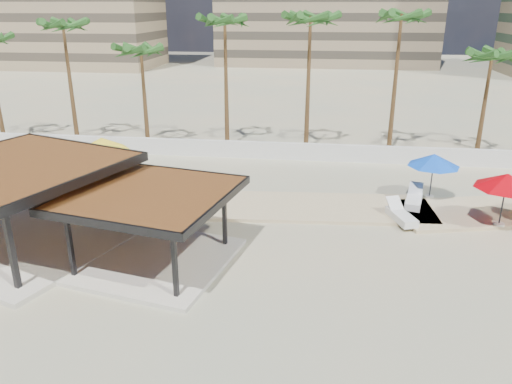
% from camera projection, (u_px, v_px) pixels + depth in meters
% --- Properties ---
extents(ground, '(200.00, 200.00, 0.00)m').
position_uv_depth(ground, '(213.00, 271.00, 20.19)').
color(ground, tan).
rests_on(ground, ground).
extents(promenade, '(44.45, 7.97, 0.24)m').
position_uv_depth(promenade, '(279.00, 202.00, 27.04)').
color(promenade, '#C6B284').
rests_on(promenade, ground).
extents(boundary_wall, '(56.00, 0.30, 1.20)m').
position_uv_depth(boundary_wall, '(262.00, 150.00, 34.84)').
color(boundary_wall, silver).
rests_on(boundary_wall, ground).
extents(pavilion_central, '(7.40, 7.40, 3.16)m').
position_uv_depth(pavilion_central, '(151.00, 221.00, 20.22)').
color(pavilion_central, beige).
rests_on(pavilion_central, ground).
extents(pavilion_west, '(9.86, 9.86, 3.91)m').
position_uv_depth(pavilion_west, '(22.00, 198.00, 21.37)').
color(pavilion_west, beige).
rests_on(pavilion_west, ground).
extents(umbrella_b, '(3.87, 3.87, 2.75)m').
position_uv_depth(umbrella_b, '(102.00, 144.00, 28.90)').
color(umbrella_b, beige).
rests_on(umbrella_b, promenade).
extents(umbrella_c, '(3.04, 3.04, 2.61)m').
position_uv_depth(umbrella_c, '(507.00, 181.00, 23.14)').
color(umbrella_c, beige).
rests_on(umbrella_c, promenade).
extents(umbrella_d, '(2.91, 2.91, 2.48)m').
position_uv_depth(umbrella_d, '(434.00, 160.00, 26.66)').
color(umbrella_d, beige).
rests_on(umbrella_d, promenade).
extents(lounger_a, '(1.14, 2.24, 0.81)m').
position_uv_depth(lounger_a, '(172.00, 202.00, 26.23)').
color(lounger_a, silver).
rests_on(lounger_a, promenade).
extents(lounger_b, '(1.27, 2.45, 0.88)m').
position_uv_depth(lounger_b, '(414.00, 200.00, 26.44)').
color(lounger_b, silver).
rests_on(lounger_b, promenade).
extents(lounger_c, '(1.41, 2.37, 0.85)m').
position_uv_depth(lounger_c, '(401.00, 216.00, 24.47)').
color(lounger_c, silver).
rests_on(lounger_c, promenade).
extents(palm_b, '(3.00, 3.00, 9.58)m').
position_uv_depth(palm_b, '(63.00, 30.00, 36.48)').
color(palm_b, brown).
rests_on(palm_b, ground).
extents(palm_c, '(3.00, 3.00, 7.93)m').
position_uv_depth(palm_c, '(141.00, 54.00, 35.72)').
color(palm_c, brown).
rests_on(palm_c, ground).
extents(palm_d, '(3.00, 3.00, 9.92)m').
position_uv_depth(palm_d, '(225.00, 26.00, 35.06)').
color(palm_d, brown).
rests_on(palm_d, ground).
extents(palm_e, '(3.00, 3.00, 10.07)m').
position_uv_depth(palm_e, '(310.00, 25.00, 33.80)').
color(palm_e, brown).
rests_on(palm_e, ground).
extents(palm_f, '(3.00, 3.00, 10.23)m').
position_uv_depth(palm_f, '(401.00, 23.00, 33.19)').
color(palm_f, brown).
rests_on(palm_f, ground).
extents(palm_g, '(3.00, 3.00, 7.82)m').
position_uv_depth(palm_g, '(492.00, 60.00, 32.86)').
color(palm_g, brown).
rests_on(palm_g, ground).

